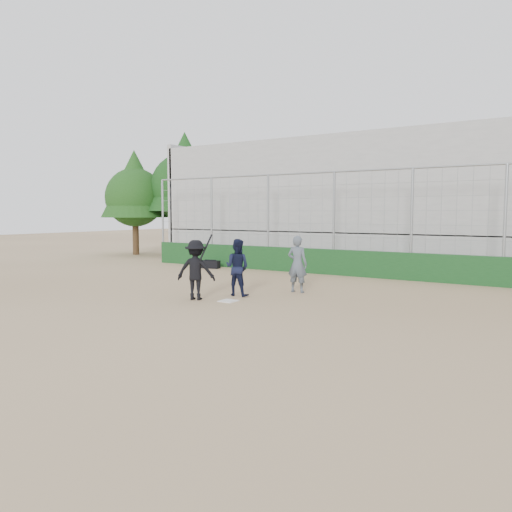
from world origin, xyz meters
The scene contains 10 objects.
ground centered at (0.00, 0.00, 0.00)m, with size 90.00×90.00×0.00m, color olive.
home_plate centered at (0.00, 0.00, 0.01)m, with size 0.44×0.44×0.02m, color white.
backstop centered at (0.00, 7.00, 0.96)m, with size 18.10×0.25×4.04m.
bleachers centered at (0.00, 11.95, 2.92)m, with size 20.25×6.70×6.98m.
tree_left centered at (-11.00, 11.00, 4.39)m, with size 4.48×4.48×7.00m.
tree_right centered at (-13.50, 9.50, 3.76)m, with size 3.84×3.84×6.00m.
batter_at_plate centered at (-0.93, -0.26, 0.84)m, with size 1.24×1.00×1.83m.
catcher_crouched centered at (-0.32, 0.88, 0.56)m, with size 0.82×0.64×1.13m.
umpire centered at (0.85, 2.41, 0.78)m, with size 0.63×0.42×1.57m, color #4D5661.
equipment_bag centered at (-5.45, 6.18, 0.17)m, with size 0.86×0.50×0.38m.
Camera 1 is at (7.97, -10.98, 2.44)m, focal length 35.00 mm.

